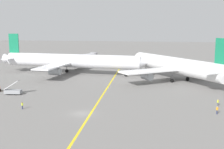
{
  "coord_description": "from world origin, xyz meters",
  "views": [
    {
      "loc": [
        17.4,
        -57.1,
        18.61
      ],
      "look_at": [
        1.32,
        27.87,
        4.0
      ],
      "focal_mm": 45.71,
      "sensor_mm": 36.0,
      "label": 1
    }
  ],
  "objects_px": {
    "pushback_tug": "(131,66)",
    "airliner_at_gate_left": "(71,61)",
    "ground_crew_ramp_agent_by_cones": "(217,110)",
    "gse_stair_truck_yellow": "(13,91)",
    "ground_crew_wing_walker_right": "(218,102)",
    "jet_bridge": "(86,57)",
    "ground_crew_marshaller_foreground": "(22,105)",
    "airliner_being_pushed": "(175,66)"
  },
  "relations": [
    {
      "from": "ground_crew_wing_walker_right",
      "to": "airliner_at_gate_left",
      "type": "bearing_deg",
      "value": 142.89
    },
    {
      "from": "ground_crew_wing_walker_right",
      "to": "jet_bridge",
      "type": "xyz_separation_m",
      "value": [
        -50.05,
        62.26,
        3.24
      ]
    },
    {
      "from": "airliner_at_gate_left",
      "to": "ground_crew_ramp_agent_by_cones",
      "type": "height_order",
      "value": "airliner_at_gate_left"
    },
    {
      "from": "pushback_tug",
      "to": "ground_crew_ramp_agent_by_cones",
      "type": "relative_size",
      "value": 4.49
    },
    {
      "from": "ground_crew_ramp_agent_by_cones",
      "to": "jet_bridge",
      "type": "relative_size",
      "value": 0.09
    },
    {
      "from": "airliner_at_gate_left",
      "to": "jet_bridge",
      "type": "distance_m",
      "value": 25.02
    },
    {
      "from": "ground_crew_marshaller_foreground",
      "to": "jet_bridge",
      "type": "relative_size",
      "value": 0.08
    },
    {
      "from": "pushback_tug",
      "to": "ground_crew_wing_walker_right",
      "type": "height_order",
      "value": "pushback_tug"
    },
    {
      "from": "ground_crew_marshaller_foreground",
      "to": "ground_crew_wing_walker_right",
      "type": "bearing_deg",
      "value": 14.19
    },
    {
      "from": "airliner_at_gate_left",
      "to": "gse_stair_truck_yellow",
      "type": "distance_m",
      "value": 36.38
    },
    {
      "from": "airliner_at_gate_left",
      "to": "ground_crew_marshaller_foreground",
      "type": "relative_size",
      "value": 36.25
    },
    {
      "from": "airliner_being_pushed",
      "to": "ground_crew_ramp_agent_by_cones",
      "type": "xyz_separation_m",
      "value": [
        7.87,
        -38.25,
        -4.27
      ]
    },
    {
      "from": "ground_crew_marshaller_foreground",
      "to": "ground_crew_ramp_agent_by_cones",
      "type": "bearing_deg",
      "value": 5.69
    },
    {
      "from": "pushback_tug",
      "to": "jet_bridge",
      "type": "bearing_deg",
      "value": 161.79
    },
    {
      "from": "gse_stair_truck_yellow",
      "to": "ground_crew_marshaller_foreground",
      "type": "xyz_separation_m",
      "value": [
        9.49,
        -12.63,
        -0.16
      ]
    },
    {
      "from": "ground_crew_wing_walker_right",
      "to": "ground_crew_marshaller_foreground",
      "type": "distance_m",
      "value": 45.7
    },
    {
      "from": "airliner_being_pushed",
      "to": "airliner_at_gate_left",
      "type": "bearing_deg",
      "value": 171.56
    },
    {
      "from": "ground_crew_ramp_agent_by_cones",
      "to": "ground_crew_marshaller_foreground",
      "type": "relative_size",
      "value": 1.04
    },
    {
      "from": "jet_bridge",
      "to": "airliner_at_gate_left",
      "type": "bearing_deg",
      "value": -88.22
    },
    {
      "from": "pushback_tug",
      "to": "ground_crew_ramp_agent_by_cones",
      "type": "height_order",
      "value": "pushback_tug"
    },
    {
      "from": "pushback_tug",
      "to": "gse_stair_truck_yellow",
      "type": "distance_m",
      "value": 59.58
    },
    {
      "from": "pushback_tug",
      "to": "jet_bridge",
      "type": "distance_m",
      "value": 24.21
    },
    {
      "from": "gse_stair_truck_yellow",
      "to": "jet_bridge",
      "type": "bearing_deg",
      "value": 86.48
    },
    {
      "from": "airliner_at_gate_left",
      "to": "ground_crew_ramp_agent_by_cones",
      "type": "relative_size",
      "value": 34.92
    },
    {
      "from": "airliner_being_pushed",
      "to": "ground_crew_wing_walker_right",
      "type": "xyz_separation_m",
      "value": [
        9.19,
        -31.33,
        -4.37
      ]
    },
    {
      "from": "airliner_at_gate_left",
      "to": "airliner_being_pushed",
      "type": "height_order",
      "value": "airliner_at_gate_left"
    },
    {
      "from": "ground_crew_ramp_agent_by_cones",
      "to": "ground_crew_marshaller_foreground",
      "type": "height_order",
      "value": "ground_crew_ramp_agent_by_cones"
    },
    {
      "from": "pushback_tug",
      "to": "ground_crew_wing_walker_right",
      "type": "distance_m",
      "value": 61.14
    },
    {
      "from": "gse_stair_truck_yellow",
      "to": "ground_crew_marshaller_foreground",
      "type": "height_order",
      "value": "gse_stair_truck_yellow"
    },
    {
      "from": "airliner_being_pushed",
      "to": "ground_crew_wing_walker_right",
      "type": "bearing_deg",
      "value": -73.65
    },
    {
      "from": "pushback_tug",
      "to": "ground_crew_marshaller_foreground",
      "type": "height_order",
      "value": "pushback_tug"
    },
    {
      "from": "airliner_being_pushed",
      "to": "ground_crew_ramp_agent_by_cones",
      "type": "height_order",
      "value": "airliner_being_pushed"
    },
    {
      "from": "ground_crew_ramp_agent_by_cones",
      "to": "ground_crew_wing_walker_right",
      "type": "distance_m",
      "value": 7.04
    },
    {
      "from": "jet_bridge",
      "to": "gse_stair_truck_yellow",
      "type": "bearing_deg",
      "value": -93.52
    },
    {
      "from": "ground_crew_marshaller_foreground",
      "to": "airliner_being_pushed",
      "type": "bearing_deg",
      "value": 50.45
    },
    {
      "from": "airliner_at_gate_left",
      "to": "pushback_tug",
      "type": "bearing_deg",
      "value": 38.36
    },
    {
      "from": "airliner_being_pushed",
      "to": "pushback_tug",
      "type": "relative_size",
      "value": 5.47
    },
    {
      "from": "airliner_at_gate_left",
      "to": "ground_crew_wing_walker_right",
      "type": "distance_m",
      "value": 61.95
    },
    {
      "from": "ground_crew_wing_walker_right",
      "to": "ground_crew_marshaller_foreground",
      "type": "xyz_separation_m",
      "value": [
        -44.31,
        -11.2,
        0.07
      ]
    },
    {
      "from": "pushback_tug",
      "to": "airliner_at_gate_left",
      "type": "bearing_deg",
      "value": -141.64
    },
    {
      "from": "gse_stair_truck_yellow",
      "to": "jet_bridge",
      "type": "distance_m",
      "value": 61.02
    },
    {
      "from": "gse_stair_truck_yellow",
      "to": "ground_crew_wing_walker_right",
      "type": "bearing_deg",
      "value": -1.52
    }
  ]
}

